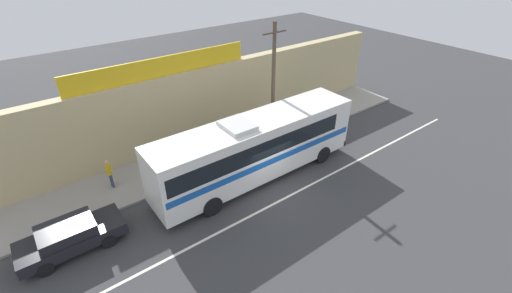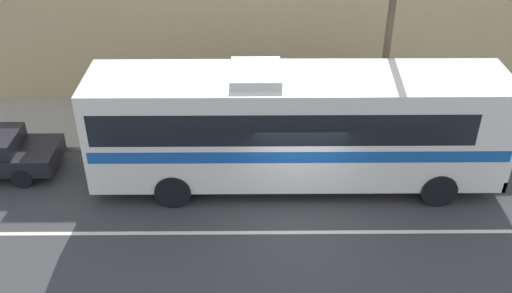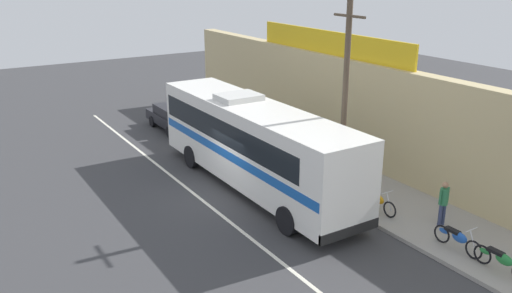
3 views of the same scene
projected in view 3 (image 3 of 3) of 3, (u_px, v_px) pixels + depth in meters
The scene contains 14 objects.
ground_plane at pixel (221, 196), 21.55m from camera, with size 70.00×70.00×0.00m, color #3A3A3D.
sidewalk_slab at pixel (322, 170), 24.14m from camera, with size 30.00×3.60×0.14m, color gray.
storefront_facade at pixel (360, 114), 24.47m from camera, with size 30.00×0.70×4.80m, color tan.
storefront_billboard at pixel (330, 43), 25.45m from camera, with size 10.77×0.12×1.10m, color gold.
road_center_stripe at pixel (203, 201), 21.14m from camera, with size 30.00×0.14×0.01m, color silver.
intercity_bus at pixel (253, 141), 21.78m from camera, with size 11.94×2.62×3.78m.
parked_car at pixel (174, 117), 30.07m from camera, with size 4.28×1.82×1.37m.
utility_pole at pixel (345, 100), 19.85m from camera, with size 1.60×0.22×7.61m.
motorcycle_orange at pixel (457, 238), 17.09m from camera, with size 1.85×0.56×0.94m.
motorcycle_black at pixel (376, 200), 19.87m from camera, with size 1.95×0.56×0.94m.
motorcycle_green at pixel (501, 260), 15.82m from camera, with size 1.91×0.56×0.94m.
pedestrian_by_curb at pixel (300, 145), 24.11m from camera, with size 0.30×0.48×1.71m.
pedestrian_far_left at pixel (247, 113), 29.40m from camera, with size 0.30×0.48×1.69m.
pedestrian_near_shop at pixel (444, 200), 18.58m from camera, with size 0.30×0.48×1.64m.
Camera 3 is at (17.49, -9.28, 8.85)m, focal length 37.45 mm.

